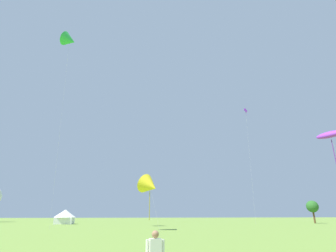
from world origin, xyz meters
TOP-DOWN VIEW (x-y plane):
  - kite_green_delta at (-18.80, 45.13)m, footprint 3.95×4.25m
  - kite_purple_parafoil at (20.84, 25.69)m, footprint 2.96×3.88m
  - kite_purple_diamond at (23.20, 53.07)m, footprint 1.81×1.86m
  - kite_yellow_delta at (-1.98, 36.93)m, footprint 4.49×4.53m
  - festival_tent_right at (-19.69, 66.60)m, footprint 5.12×5.12m
  - tree_distant_left at (44.02, 61.90)m, footprint 3.06×3.06m

SIDE VIEW (x-z plane):
  - festival_tent_right at x=-19.69m, z-range 0.18..3.51m
  - tree_distant_left at x=44.02m, z-range 1.30..7.06m
  - kite_yellow_delta at x=-1.98m, z-range 2.23..10.39m
  - kite_purple_parafoil at x=20.84m, z-range 5.77..18.71m
  - kite_purple_diamond at x=23.20m, z-range 11.38..39.11m
  - kite_green_delta at x=-18.80m, z-range 17.48..56.17m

